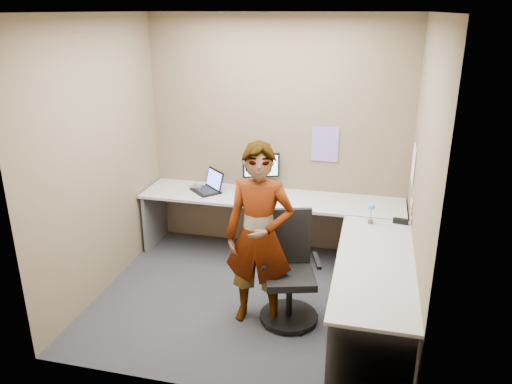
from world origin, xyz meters
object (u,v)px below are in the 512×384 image
(desk, at_px, (301,234))
(office_chair, at_px, (289,277))
(monitor, at_px, (261,167))
(person, at_px, (259,237))

(desk, relative_size, office_chair, 2.94)
(desk, distance_m, monitor, 1.05)
(desk, xyz_separation_m, monitor, (-0.59, 0.75, 0.43))
(office_chair, bearing_deg, desk, 72.55)
(desk, height_order, person, person)
(monitor, bearing_deg, person, -97.34)
(person, bearing_deg, monitor, 102.96)
(desk, xyz_separation_m, person, (-0.27, -0.69, 0.26))
(monitor, xyz_separation_m, person, (0.32, -1.44, -0.17))
(monitor, height_order, person, person)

